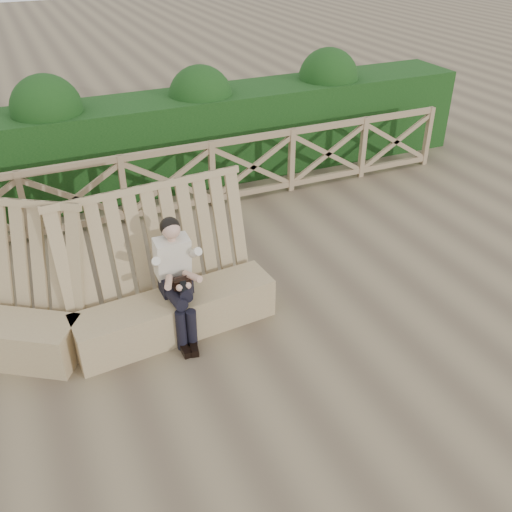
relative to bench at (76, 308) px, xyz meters
name	(u,v)px	position (x,y,z in m)	size (l,w,h in m)	color
ground	(263,342)	(1.85, -0.94, -0.41)	(60.00, 60.00, 0.00)	brown
bench	(76,308)	(0.00, 0.00, 0.00)	(4.37, 1.93, 1.62)	#9A7C58
woman	(176,274)	(1.08, -0.32, 0.36)	(0.38, 0.82, 1.41)	black
guardrail	(169,182)	(1.85, 2.56, 0.14)	(10.10, 0.09, 1.10)	#897550
hedge	(147,145)	(1.85, 3.76, 0.34)	(12.00, 1.20, 1.50)	black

